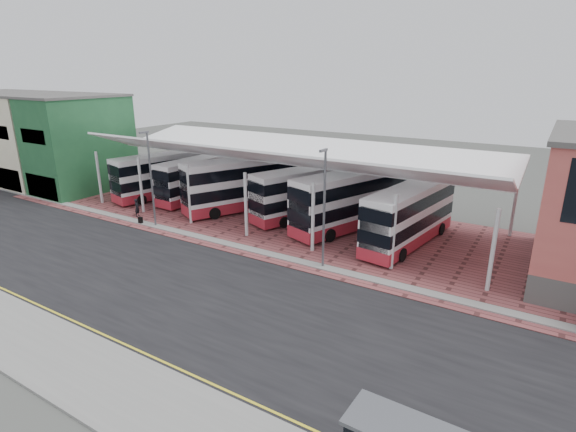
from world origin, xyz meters
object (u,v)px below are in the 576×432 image
at_px(bus_3, 307,193).
at_px(bus_0, 165,175).
at_px(pedestrian, 137,208).
at_px(bus_2, 245,184).
at_px(bus_1, 201,179).
at_px(bus_5, 409,216).
at_px(bus_4, 351,200).

bearing_deg(bus_3, bus_0, -152.92).
height_order(bus_0, pedestrian, bus_0).
bearing_deg(bus_2, pedestrian, -108.47).
relative_size(bus_1, bus_5, 0.94).
height_order(bus_5, pedestrian, bus_5).
relative_size(bus_5, pedestrian, 6.70).
xyz_separation_m(bus_0, bus_3, (16.11, 1.53, -0.01)).
distance_m(bus_2, bus_4, 10.77).
relative_size(bus_2, bus_5, 1.06).
height_order(bus_2, bus_5, bus_2).
bearing_deg(bus_2, bus_4, 27.76).
relative_size(bus_2, bus_4, 1.00).
bearing_deg(bus_3, pedestrian, -126.97).
bearing_deg(bus_0, bus_1, 30.10).
bearing_deg(bus_1, pedestrian, -93.30).
bearing_deg(bus_3, bus_1, -156.59).
bearing_deg(bus_4, bus_3, -168.19).
distance_m(bus_1, bus_3, 12.20).
bearing_deg(bus_5, bus_3, 178.37).
height_order(bus_0, bus_1, bus_0).
distance_m(bus_0, bus_5, 25.93).
distance_m(bus_2, bus_3, 6.25).
distance_m(bus_5, pedestrian, 23.74).
bearing_deg(bus_5, bus_4, 176.50).
relative_size(bus_4, pedestrian, 7.13).
xyz_separation_m(bus_3, pedestrian, (-13.04, -7.96, -1.38)).
distance_m(bus_4, pedestrian, 19.16).
distance_m(bus_1, bus_2, 6.06).
height_order(bus_0, bus_4, bus_4).
bearing_deg(bus_0, bus_3, 19.06).
height_order(bus_0, bus_3, bus_0).
bearing_deg(pedestrian, bus_1, -26.38).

